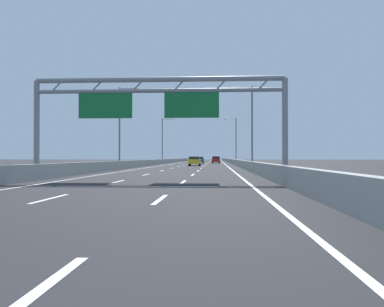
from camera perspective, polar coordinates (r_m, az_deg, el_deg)
name	(u,v)px	position (r m, az deg, el deg)	size (l,w,h in m)	color
ground_plane	(202,163)	(100.40, 1.38, -1.28)	(260.00, 260.00, 0.00)	#262628
lane_dash_left_1	(50,199)	(13.97, -19.38, -6.03)	(0.16, 3.00, 0.01)	white
lane_dash_left_2	(118,182)	(22.52, -10.44, -3.94)	(0.16, 3.00, 0.01)	white
lane_dash_left_3	(146,175)	(31.32, -6.49, -2.98)	(0.16, 3.00, 0.01)	white
lane_dash_left_4	(162,171)	(40.21, -4.28, -2.43)	(0.16, 3.00, 0.01)	white
lane_dash_left_5	(172,168)	(49.14, -2.87, -2.09)	(0.16, 3.00, 0.01)	white
lane_dash_left_6	(179,167)	(58.09, -1.90, -1.84)	(0.16, 3.00, 0.01)	white
lane_dash_left_7	(184,165)	(67.05, -1.18, -1.66)	(0.16, 3.00, 0.01)	white
lane_dash_left_8	(188,164)	(76.03, -0.64, -1.53)	(0.16, 3.00, 0.01)	white
lane_dash_left_9	(191,164)	(85.01, -0.21, -1.42)	(0.16, 3.00, 0.01)	white
lane_dash_left_10	(193,163)	(93.99, 0.14, -1.33)	(0.16, 3.00, 0.01)	white
lane_dash_left_11	(195,162)	(102.97, 0.43, -1.26)	(0.16, 3.00, 0.01)	white
lane_dash_left_12	(197,162)	(111.96, 0.67, -1.20)	(0.16, 3.00, 0.01)	white
lane_dash_left_13	(198,162)	(120.95, 0.87, -1.15)	(0.16, 3.00, 0.01)	white
lane_dash_left_14	(199,161)	(129.94, 1.05, -1.11)	(0.16, 3.00, 0.01)	white
lane_dash_left_15	(200,161)	(138.93, 1.20, -1.07)	(0.16, 3.00, 0.01)	white
lane_dash_left_16	(201,161)	(147.93, 1.34, -1.03)	(0.16, 3.00, 0.01)	white
lane_dash_left_17	(202,161)	(156.92, 1.46, -1.00)	(0.16, 3.00, 0.01)	white
lane_dash_right_0	(31,297)	(4.43, -21.68, -18.23)	(0.16, 3.00, 0.01)	white
lane_dash_right_1	(160,199)	(13.02, -4.51, -6.47)	(0.16, 3.00, 0.01)	white
lane_dash_right_2	(183,182)	(21.94, -1.25, -4.04)	(0.16, 3.00, 0.01)	white
lane_dash_right_3	(193,175)	(30.91, 0.11, -3.02)	(0.16, 3.00, 0.01)	white
lane_dash_right_4	(198,171)	(39.89, 0.86, -2.45)	(0.16, 3.00, 0.01)	white
lane_dash_right_5	(201,168)	(48.88, 1.33, -2.09)	(0.16, 3.00, 0.01)	white
lane_dash_right_6	(204,167)	(57.87, 1.66, -1.85)	(0.16, 3.00, 0.01)	white
lane_dash_right_7	(205,165)	(66.86, 1.90, -1.67)	(0.16, 3.00, 0.01)	white
lane_dash_right_8	(207,164)	(75.86, 2.08, -1.53)	(0.16, 3.00, 0.01)	white
lane_dash_right_9	(208,164)	(84.85, 2.22, -1.42)	(0.16, 3.00, 0.01)	white
lane_dash_right_10	(208,163)	(93.85, 2.34, -1.33)	(0.16, 3.00, 0.01)	white
lane_dash_right_11	(209,162)	(102.85, 2.43, -1.26)	(0.16, 3.00, 0.01)	white
lane_dash_right_12	(210,162)	(111.85, 2.51, -1.20)	(0.16, 3.00, 0.01)	white
lane_dash_right_13	(210,162)	(120.84, 2.58, -1.15)	(0.16, 3.00, 0.01)	white
lane_dash_right_14	(211,161)	(129.84, 2.64, -1.11)	(0.16, 3.00, 0.01)	white
lane_dash_right_15	(211,161)	(138.84, 2.69, -1.07)	(0.16, 3.00, 0.01)	white
lane_dash_right_16	(211,161)	(147.84, 2.73, -1.03)	(0.16, 3.00, 0.01)	white
lane_dash_right_17	(212,161)	(156.84, 2.77, -1.00)	(0.16, 3.00, 0.01)	white
edge_line_left	(176,163)	(88.78, -2.29, -1.38)	(0.16, 176.00, 0.01)	white
edge_line_right	(224,163)	(88.35, 4.51, -1.38)	(0.16, 176.00, 0.01)	white
barrier_left	(178,160)	(110.82, -2.00, -0.97)	(0.45, 220.00, 0.95)	#9E9E99
barrier_right	(228,160)	(110.38, 5.15, -0.97)	(0.45, 220.00, 0.95)	#9E9E99
sign_gantry	(156,102)	(25.53, -5.07, 7.25)	(15.95, 0.36, 6.36)	gray
streetlamp_left_mid	(121,123)	(48.09, -9.90, 4.32)	(2.58, 0.28, 9.50)	slate
streetlamp_right_mid	(250,122)	(46.97, 8.18, 4.43)	(2.58, 0.28, 9.50)	slate
streetlamp_left_far	(163,138)	(84.98, -4.05, 2.22)	(2.58, 0.28, 9.50)	slate
streetlamp_right_far	(235,138)	(84.35, 6.06, 2.24)	(2.58, 0.28, 9.50)	slate
orange_car	(194,159)	(134.01, 0.33, -0.78)	(1.78, 4.12, 1.43)	orange
blue_car	(200,160)	(89.50, 1.11, -0.90)	(1.73, 4.57, 1.42)	#2347AD
white_car	(217,159)	(106.34, 3.49, -0.83)	(1.81, 4.44, 1.51)	silver
red_car	(216,160)	(89.52, 3.37, -0.88)	(1.74, 4.53, 1.52)	red
silver_car	(193,159)	(124.23, 0.13, -0.79)	(1.87, 4.39, 1.45)	#A8ADB2
yellow_car	(195,161)	(63.67, 0.37, -1.05)	(1.83, 4.63, 1.45)	yellow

